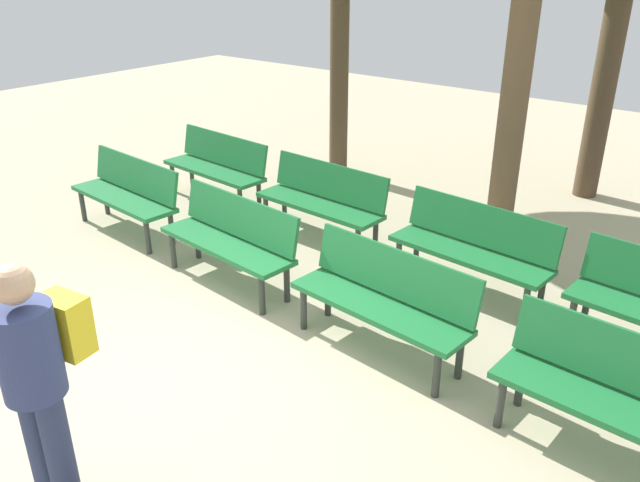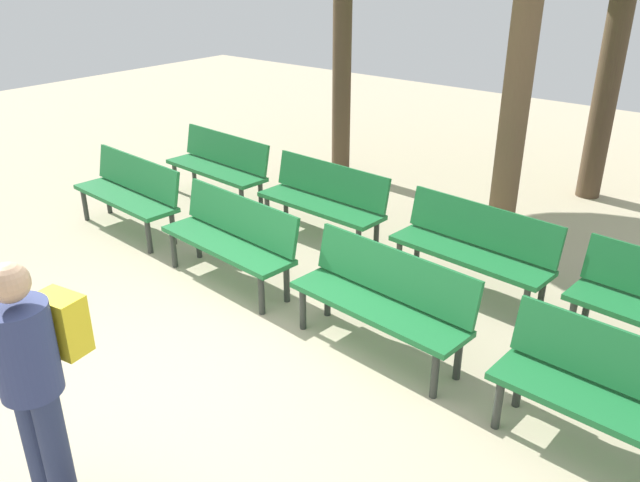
{
  "view_description": "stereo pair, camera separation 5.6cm",
  "coord_description": "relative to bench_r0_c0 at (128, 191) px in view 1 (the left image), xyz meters",
  "views": [
    {
      "loc": [
        3.46,
        -2.42,
        3.12
      ],
      "look_at": [
        0.0,
        1.98,
        0.55
      ],
      "focal_mm": 36.07,
      "sensor_mm": 36.0,
      "label": 1
    },
    {
      "loc": [
        3.5,
        -2.38,
        3.12
      ],
      "look_at": [
        0.0,
        1.98,
        0.55
      ],
      "focal_mm": 36.07,
      "sensor_mm": 36.0,
      "label": 2
    }
  ],
  "objects": [
    {
      "name": "ground_plane",
      "position": [
        2.71,
        -1.77,
        -0.5
      ],
      "size": [
        24.0,
        24.0,
        0.0
      ],
      "primitive_type": "plane",
      "color": "#BCAD8E"
    },
    {
      "name": "bench_r0_c0",
      "position": [
        0.0,
        0.0,
        0.0
      ],
      "size": [
        1.63,
        0.6,
        0.87
      ],
      "rotation": [
        0.0,
        0.0,
        -0.07
      ],
      "color": "#1E7238",
      "rests_on": "ground_plane"
    },
    {
      "name": "bench_r0_c1",
      "position": [
        1.88,
        -0.16,
        0.0
      ],
      "size": [
        1.64,
        0.62,
        0.87
      ],
      "rotation": [
        0.0,
        0.0,
        -0.09
      ],
      "color": "#1E7238",
      "rests_on": "ground_plane"
    },
    {
      "name": "bench_r0_c2",
      "position": [
        3.74,
        -0.24,
        0.0
      ],
      "size": [
        1.64,
        0.62,
        0.87
      ],
      "rotation": [
        0.0,
        0.0,
        -0.09
      ],
      "color": "#1E7238",
      "rests_on": "ground_plane"
    },
    {
      "name": "bench_r0_c3",
      "position": [
        5.64,
        -0.35,
        0.0
      ],
      "size": [
        1.62,
        0.56,
        0.87
      ],
      "rotation": [
        0.0,
        0.0,
        -0.05
      ],
      "color": "#1E7238",
      "rests_on": "ground_plane"
    },
    {
      "name": "bench_r1_c0",
      "position": [
        0.07,
        1.38,
        0.0
      ],
      "size": [
        1.63,
        0.59,
        0.87
      ],
      "rotation": [
        0.0,
        0.0,
        -0.07
      ],
      "color": "#1E7238",
      "rests_on": "ground_plane"
    },
    {
      "name": "bench_r1_c1",
      "position": [
        1.94,
        1.25,
        0.0
      ],
      "size": [
        1.62,
        0.56,
        0.87
      ],
      "rotation": [
        0.0,
        0.0,
        -0.05
      ],
      "color": "#1E7238",
      "rests_on": "ground_plane"
    },
    {
      "name": "bench_r1_c2",
      "position": [
        3.87,
        1.14,
        0.0
      ],
      "size": [
        1.63,
        0.61,
        0.87
      ],
      "rotation": [
        0.0,
        0.0,
        -0.08
      ],
      "color": "#1E7238",
      "rests_on": "ground_plane"
    },
    {
      "name": "visitor_with_backpack",
      "position": [
        3.13,
        -2.84,
        0.43
      ],
      "size": [
        0.39,
        0.56,
        1.65
      ],
      "rotation": [
        0.0,
        0.0,
        3.31
      ],
      "color": "navy",
      "rests_on": "ground_plane"
    }
  ]
}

